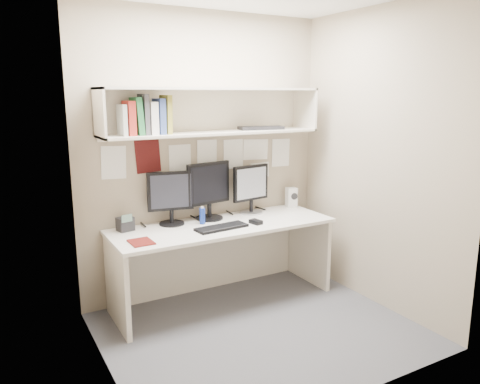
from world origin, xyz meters
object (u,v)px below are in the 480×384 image
maroon_notebook (141,242)px  keyboard (222,227)px  desk (223,263)px  monitor_right (251,187)px  monitor_center (209,189)px  desk_phone (125,224)px  speaker (291,197)px  monitor_left (171,196)px

maroon_notebook → keyboard: bearing=1.5°
desk → keyboard: keyboard is taller
monitor_right → maroon_notebook: (-1.22, -0.39, -0.25)m
monitor_center → desk_phone: (-0.79, -0.00, -0.22)m
monitor_right → maroon_notebook: monitor_right is taller
monitor_center → desk_phone: monitor_center is taller
monitor_right → keyboard: (-0.50, -0.35, -0.24)m
keyboard → speaker: size_ratio=2.33×
monitor_center → monitor_right: size_ratio=1.13×
monitor_center → speaker: 0.96m
monitor_left → speaker: size_ratio=2.39×
desk → keyboard: size_ratio=4.33×
desk → speaker: bearing=14.3°
maroon_notebook → monitor_left: bearing=42.4°
monitor_left → maroon_notebook: (-0.40, -0.39, -0.25)m
monitor_left → maroon_notebook: 0.61m
maroon_notebook → desk_phone: desk_phone is taller
monitor_left → maroon_notebook: size_ratio=2.27×
desk → monitor_center: 0.68m
monitor_center → monitor_right: 0.45m
monitor_center → keyboard: size_ratio=1.14×
monitor_right → maroon_notebook: size_ratio=2.25×
monitor_center → desk_phone: 0.82m
keyboard → maroon_notebook: keyboard is taller
monitor_left → desk_phone: 0.46m
desk → monitor_right: bearing=27.4°
monitor_center → monitor_right: bearing=-10.2°
speaker → desk: bearing=-151.4°
monitor_right → monitor_left: bearing=171.5°
monitor_center → maroon_notebook: 0.91m
monitor_center → speaker: size_ratio=2.66×
desk_phone → speaker: bearing=-12.3°
monitor_left → desk_phone: monitor_left is taller
monitor_left → maroon_notebook: bearing=-125.3°
desk → desk_phone: bearing=165.0°
desk → keyboard: 0.40m
monitor_left → keyboard: (0.32, -0.35, -0.25)m
monitor_left → monitor_center: 0.37m
monitor_left → desk_phone: size_ratio=3.08×
monitor_right → speaker: 0.52m
monitor_left → keyboard: size_ratio=1.02×
monitor_center → desk_phone: size_ratio=3.43×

